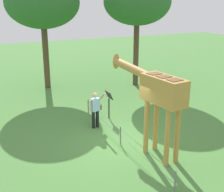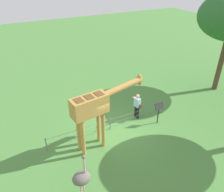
{
  "view_description": "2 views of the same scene",
  "coord_description": "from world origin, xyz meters",
  "px_view_note": "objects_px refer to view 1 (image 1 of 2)",
  "views": [
    {
      "loc": [
        -9.63,
        4.89,
        5.41
      ],
      "look_at": [
        -0.27,
        0.57,
        2.1
      ],
      "focal_mm": 49.49,
      "sensor_mm": 36.0,
      "label": 1
    },
    {
      "loc": [
        -4.4,
        -8.63,
        7.91
      ],
      "look_at": [
        0.36,
        0.59,
        1.77
      ],
      "focal_mm": 35.9,
      "sensor_mm": 36.0,
      "label": 2
    }
  ],
  "objects_px": {
    "giraffe": "(157,92)",
    "tree_northeast": "(42,3)",
    "info_sign": "(109,99)",
    "visitor": "(96,108)",
    "tree_east": "(137,2)"
  },
  "relations": [
    {
      "from": "info_sign",
      "to": "visitor",
      "type": "bearing_deg",
      "value": 128.92
    },
    {
      "from": "giraffe",
      "to": "tree_east",
      "type": "xyz_separation_m",
      "value": [
        8.4,
        -3.86,
        2.82
      ]
    },
    {
      "from": "tree_east",
      "to": "info_sign",
      "type": "distance_m",
      "value": 7.36
    },
    {
      "from": "giraffe",
      "to": "tree_east",
      "type": "relative_size",
      "value": 0.6
    },
    {
      "from": "tree_east",
      "to": "giraffe",
      "type": "bearing_deg",
      "value": 155.33
    },
    {
      "from": "visitor",
      "to": "info_sign",
      "type": "distance_m",
      "value": 1.26
    },
    {
      "from": "visitor",
      "to": "info_sign",
      "type": "relative_size",
      "value": 1.28
    },
    {
      "from": "visitor",
      "to": "tree_northeast",
      "type": "height_order",
      "value": "tree_northeast"
    },
    {
      "from": "tree_northeast",
      "to": "info_sign",
      "type": "relative_size",
      "value": 5.02
    },
    {
      "from": "tree_east",
      "to": "visitor",
      "type": "bearing_deg",
      "value": 137.59
    },
    {
      "from": "giraffe",
      "to": "tree_northeast",
      "type": "bearing_deg",
      "value": 8.32
    },
    {
      "from": "giraffe",
      "to": "tree_east",
      "type": "distance_m",
      "value": 9.66
    },
    {
      "from": "giraffe",
      "to": "info_sign",
      "type": "relative_size",
      "value": 2.98
    },
    {
      "from": "visitor",
      "to": "info_sign",
      "type": "height_order",
      "value": "visitor"
    },
    {
      "from": "giraffe",
      "to": "info_sign",
      "type": "distance_m",
      "value": 4.04
    }
  ]
}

